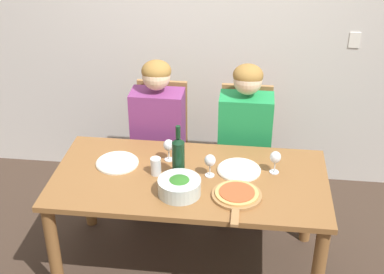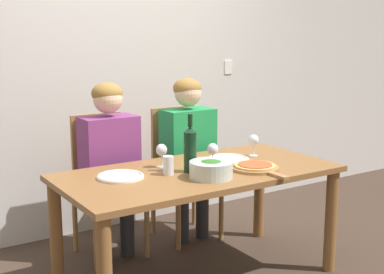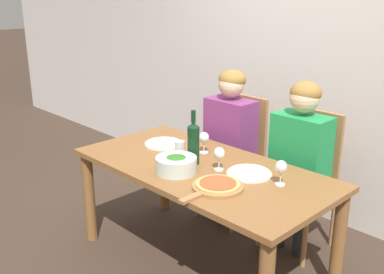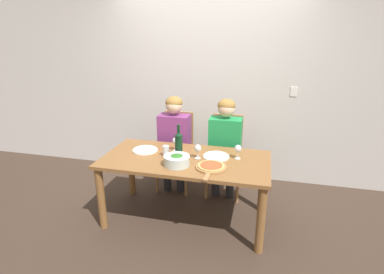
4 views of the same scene
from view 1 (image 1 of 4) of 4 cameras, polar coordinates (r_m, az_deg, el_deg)
The scene contains 16 objects.
ground_plane at distance 3.79m, azimuth -0.23°, elevation -13.38°, with size 40.00×40.00×0.00m, color #3D2D23.
back_wall at distance 4.18m, azimuth 1.80°, elevation 12.28°, with size 10.00×0.06×2.70m.
dining_table at distance 3.41m, azimuth -0.25°, elevation -5.76°, with size 1.72×0.85×0.72m.
chair_left at distance 4.11m, azimuth -3.32°, elevation -0.63°, with size 0.42×0.42×0.99m.
chair_right at distance 4.06m, azimuth 5.59°, elevation -1.16°, with size 0.42×0.42×0.99m.
person_woman at distance 3.90m, azimuth -3.70°, elevation 1.29°, with size 0.47×0.51×1.23m.
person_man at distance 3.85m, azimuth 5.68°, elevation 0.76°, with size 0.47×0.51×1.23m.
wine_bottle at distance 3.27m, azimuth -1.46°, elevation -2.12°, with size 0.08×0.08×0.36m.
broccoli_bowl at distance 3.17m, azimuth -1.35°, elevation -5.30°, with size 0.26×0.26×0.11m.
dinner_plate_left at distance 3.50m, azimuth -7.97°, elevation -2.71°, with size 0.28×0.28×0.02m.
dinner_plate_right at distance 3.41m, azimuth 5.03°, elevation -3.49°, with size 0.28×0.28×0.02m.
pizza_on_board at distance 3.17m, azimuth 4.80°, elevation -6.20°, with size 0.30×0.44×0.04m.
wine_glass_left at distance 3.46m, azimuth -2.50°, elevation -0.98°, with size 0.07×0.07×0.15m.
wine_glass_right at distance 3.37m, azimuth 8.88°, elevation -2.25°, with size 0.07×0.07×0.15m.
wine_glass_centre at distance 3.30m, azimuth 1.93°, elevation -2.62°, with size 0.07×0.07×0.15m.
water_tumbler at distance 3.35m, azimuth -3.88°, elevation -3.13°, with size 0.07×0.07×0.11m.
Camera 1 is at (0.34, -2.77, 2.56)m, focal length 50.00 mm.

